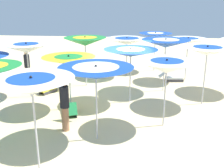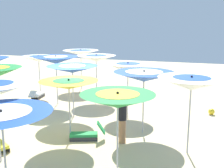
# 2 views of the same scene
# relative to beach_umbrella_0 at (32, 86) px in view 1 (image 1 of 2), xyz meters

# --- Properties ---
(ground) EXTENTS (40.48, 40.48, 0.04)m
(ground) POSITION_rel_beach_umbrella_0_xyz_m (-1.74, -5.18, -2.27)
(ground) COLOR beige
(beach_umbrella_0) EXTENTS (2.03, 2.03, 2.50)m
(beach_umbrella_0) POSITION_rel_beach_umbrella_0_xyz_m (0.00, 0.00, 0.00)
(beach_umbrella_0) COLOR #B2B2B7
(beach_umbrella_0) RESTS_ON ground
(beach_umbrella_1) EXTENTS (2.22, 2.22, 2.39)m
(beach_umbrella_1) POSITION_rel_beach_umbrella_0_xyz_m (-1.25, -1.71, -0.10)
(beach_umbrella_1) COLOR #B2B2B7
(beach_umbrella_1) RESTS_ON ground
(beach_umbrella_2) EXTENTS (1.94, 1.94, 2.36)m
(beach_umbrella_2) POSITION_rel_beach_umbrella_0_xyz_m (-3.38, -2.89, -0.16)
(beach_umbrella_2) COLOR #B2B2B7
(beach_umbrella_2) RESTS_ON ground
(beach_umbrella_3) EXTENTS (2.07, 2.07, 2.46)m
(beach_umbrella_3) POSITION_rel_beach_umbrella_0_xyz_m (-5.15, -5.11, -0.01)
(beach_umbrella_3) COLOR #B2B2B7
(beach_umbrella_3) RESTS_ON ground
(beach_umbrella_6) EXTENTS (2.02, 2.02, 2.19)m
(beach_umbrella_6) POSITION_rel_beach_umbrella_0_xyz_m (0.17, -4.02, -0.28)
(beach_umbrella_6) COLOR #B2B2B7
(beach_umbrella_6) RESTS_ON ground
(beach_umbrella_7) EXTENTS (2.20, 2.20, 2.33)m
(beach_umbrella_7) POSITION_rel_beach_umbrella_0_xyz_m (-2.13, -5.02, -0.14)
(beach_umbrella_7) COLOR #B2B2B7
(beach_umbrella_7) RESTS_ON ground
(beach_umbrella_8) EXTENTS (2.20, 2.20, 2.50)m
(beach_umbrella_8) POSITION_rel_beach_umbrella_0_xyz_m (-3.66, -6.68, 0.01)
(beach_umbrella_8) COLOR #B2B2B7
(beach_umbrella_8) RESTS_ON ground
(beach_umbrella_9) EXTENTS (1.90, 1.90, 2.33)m
(beach_umbrella_9) POSITION_rel_beach_umbrella_0_xyz_m (-4.97, -8.53, -0.15)
(beach_umbrella_9) COLOR #B2B2B7
(beach_umbrella_9) RESTS_ON ground
(beach_umbrella_11) EXTENTS (2.02, 2.02, 2.44)m
(beach_umbrella_11) POSITION_rel_beach_umbrella_0_xyz_m (2.31, -5.24, -0.06)
(beach_umbrella_11) COLOR #B2B2B7
(beach_umbrella_11) RESTS_ON ground
(beach_umbrella_12) EXTENTS (2.06, 2.06, 2.48)m
(beach_umbrella_12) POSITION_rel_beach_umbrella_0_xyz_m (0.16, -7.14, -0.03)
(beach_umbrella_12) COLOR #B2B2B7
(beach_umbrella_12) RESTS_ON ground
(beach_umbrella_13) EXTENTS (2.23, 2.23, 2.20)m
(beach_umbrella_13) POSITION_rel_beach_umbrella_0_xyz_m (-1.78, -9.17, -0.29)
(beach_umbrella_13) COLOR #B2B2B7
(beach_umbrella_13) RESTS_ON ground
(beach_umbrella_14) EXTENTS (1.94, 1.94, 2.34)m
(beach_umbrella_14) POSITION_rel_beach_umbrella_0_xyz_m (-3.39, -10.47, -0.16)
(beach_umbrella_14) COLOR #B2B2B7
(beach_umbrella_14) RESTS_ON ground
(lounger_0) EXTENTS (0.87, 1.21, 0.63)m
(lounger_0) POSITION_rel_beach_umbrella_0_xyz_m (1.64, -5.89, -2.04)
(lounger_0) COLOR #333338
(lounger_0) RESTS_ON ground
(lounger_1) EXTENTS (1.34, 0.54, 0.54)m
(lounger_1) POSITION_rel_beach_umbrella_0_xyz_m (-4.26, -8.28, -2.05)
(lounger_1) COLOR #333338
(lounger_1) RESTS_ON ground
(lounger_2) EXTENTS (0.79, 1.30, 0.65)m
(lounger_2) POSITION_rel_beach_umbrella_0_xyz_m (0.03, -3.45, -2.05)
(lounger_2) COLOR #333338
(lounger_2) RESTS_ON ground
(beachgoer_0) EXTENTS (0.30, 0.30, 1.77)m
(beachgoer_0) POSITION_rel_beach_umbrella_0_xyz_m (-0.12, -2.19, -1.32)
(beachgoer_0) COLOR #A3704C
(beachgoer_0) RESTS_ON ground
(beachgoer_1) EXTENTS (0.30, 0.30, 1.63)m
(beachgoer_1) POSITION_rel_beach_umbrella_0_xyz_m (3.36, -7.53, -1.40)
(beachgoer_1) COLOR #D8A87F
(beachgoer_1) RESTS_ON ground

